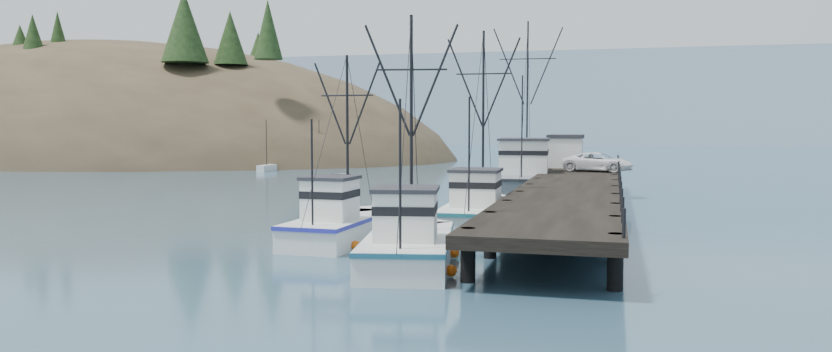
# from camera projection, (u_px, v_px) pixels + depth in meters

# --- Properties ---
(ground) EXTENTS (400.00, 400.00, 0.00)m
(ground) POSITION_uv_depth(u_px,v_px,m) (240.00, 250.00, 33.91)
(ground) COLOR #2A495E
(ground) RESTS_ON ground
(pier) EXTENTS (6.00, 44.00, 2.00)m
(pier) POSITION_uv_depth(u_px,v_px,m) (571.00, 190.00, 45.60)
(pier) COLOR black
(pier) RESTS_ON ground
(headland) EXTENTS (134.80, 78.00, 51.00)m
(headland) POSITION_uv_depth(u_px,v_px,m) (72.00, 182.00, 129.29)
(headland) COLOR #382D1E
(headland) RESTS_ON ground
(distant_ridge) EXTENTS (360.00, 40.00, 26.00)m
(distant_ridge) POSITION_uv_depth(u_px,v_px,m) (588.00, 145.00, 195.14)
(distant_ridge) COLOR #9EB2C6
(distant_ridge) RESTS_ON ground
(distant_ridge_far) EXTENTS (180.00, 25.00, 18.00)m
(distant_ridge_far) POSITION_uv_depth(u_px,v_px,m) (420.00, 142.00, 222.47)
(distant_ridge_far) COLOR silver
(distant_ridge_far) RESTS_ON ground
(moored_sailboats) EXTENTS (23.67, 13.25, 6.35)m
(moored_sailboats) POSITION_uv_depth(u_px,v_px,m) (196.00, 166.00, 93.90)
(moored_sailboats) COLOR silver
(moored_sailboats) RESTS_ON ground
(trawler_near) EXTENTS (4.92, 10.48, 10.66)m
(trawler_near) POSITION_uv_depth(u_px,v_px,m) (409.00, 244.00, 30.59)
(trawler_near) COLOR silver
(trawler_near) RESTS_ON ground
(trawler_mid) EXTENTS (3.45, 9.30, 9.50)m
(trawler_mid) POSITION_uv_depth(u_px,v_px,m) (341.00, 225.00, 36.29)
(trawler_mid) COLOR silver
(trawler_mid) RESTS_ON ground
(trawler_far) EXTENTS (3.87, 11.15, 11.44)m
(trawler_far) POSITION_uv_depth(u_px,v_px,m) (480.00, 211.00, 42.17)
(trawler_far) COLOR silver
(trawler_far) RESTS_ON ground
(work_vessel) EXTENTS (6.26, 17.73, 14.50)m
(work_vessel) POSITION_uv_depth(u_px,v_px,m) (525.00, 179.00, 60.14)
(work_vessel) COLOR slate
(work_vessel) RESTS_ON ground
(pier_shed) EXTENTS (3.00, 3.20, 2.80)m
(pier_shed) POSITION_uv_depth(u_px,v_px,m) (566.00, 151.00, 63.20)
(pier_shed) COLOR silver
(pier_shed) RESTS_ON pier
(pickup_truck) EXTENTS (5.85, 3.80, 1.50)m
(pickup_truck) POSITION_uv_depth(u_px,v_px,m) (598.00, 162.00, 57.82)
(pickup_truck) COLOR white
(pickup_truck) RESTS_ON pier
(motorboat) EXTENTS (5.66, 6.51, 1.13)m
(motorboat) POSITION_uv_depth(u_px,v_px,m) (340.00, 180.00, 74.88)
(motorboat) COLOR slate
(motorboat) RESTS_ON ground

